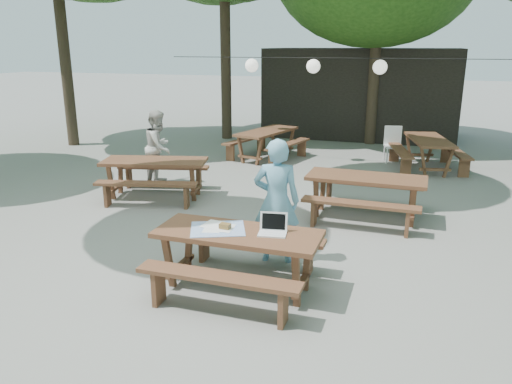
{
  "coord_description": "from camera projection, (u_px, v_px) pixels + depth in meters",
  "views": [
    {
      "loc": [
        2.4,
        -6.43,
        2.91
      ],
      "look_at": [
        0.44,
        -0.46,
        1.05
      ],
      "focal_mm": 35.0,
      "sensor_mm": 36.0,
      "label": 1
    }
  ],
  "objects": [
    {
      "name": "ground",
      "position": [
        238.0,
        249.0,
        7.4
      ],
      "size": [
        80.0,
        80.0,
        0.0
      ],
      "primitive_type": "plane",
      "color": "slate",
      "rests_on": "ground"
    },
    {
      "name": "paper_lanterns",
      "position": [
        314.0,
        66.0,
        12.24
      ],
      "size": [
        9.0,
        0.34,
        0.38
      ],
      "color": "black",
      "rests_on": "ground"
    },
    {
      "name": "picnic_table_far_w",
      "position": [
        267.0,
        144.0,
        13.17
      ],
      "size": [
        2.01,
        2.24,
        0.75
      ],
      "rotation": [
        0.0,
        0.0,
        1.31
      ],
      "color": "#54301D",
      "rests_on": "ground"
    },
    {
      "name": "picnic_table_far_e",
      "position": [
        428.0,
        153.0,
        12.05
      ],
      "size": [
        1.97,
        2.21,
        0.75
      ],
      "rotation": [
        0.0,
        0.0,
        1.8
      ],
      "color": "#54301D",
      "rests_on": "ground"
    },
    {
      "name": "plastic_chair",
      "position": [
        393.0,
        152.0,
        12.85
      ],
      "size": [
        0.54,
        0.54,
        0.9
      ],
      "rotation": [
        0.0,
        0.0,
        0.26
      ],
      "color": "silver",
      "rests_on": "ground"
    },
    {
      "name": "second_person",
      "position": [
        159.0,
        147.0,
        10.73
      ],
      "size": [
        0.66,
        0.81,
        1.59
      ],
      "primitive_type": "imported",
      "rotation": [
        0.0,
        0.0,
        1.64
      ],
      "color": "beige",
      "rests_on": "ground"
    },
    {
      "name": "tabletop_clutter",
      "position": [
        219.0,
        228.0,
        6.08
      ],
      "size": [
        0.81,
        0.76,
        0.08
      ],
      "color": "#3A70C9",
      "rests_on": "main_picnic_table"
    },
    {
      "name": "main_picnic_table",
      "position": [
        238.0,
        259.0,
        6.1
      ],
      "size": [
        2.0,
        1.58,
        0.75
      ],
      "color": "#54301D",
      "rests_on": "ground"
    },
    {
      "name": "pavilion",
      "position": [
        362.0,
        92.0,
        16.42
      ],
      "size": [
        6.0,
        3.0,
        2.8
      ],
      "primitive_type": "cube",
      "color": "black",
      "rests_on": "ground"
    },
    {
      "name": "picnic_table_ne",
      "position": [
        365.0,
        197.0,
        8.62
      ],
      "size": [
        2.01,
        1.61,
        0.75
      ],
      "rotation": [
        0.0,
        0.0,
        -0.02
      ],
      "color": "#54301D",
      "rests_on": "ground"
    },
    {
      "name": "picnic_table_nw",
      "position": [
        155.0,
        178.0,
        9.82
      ],
      "size": [
        2.23,
        2.0,
        0.75
      ],
      "rotation": [
        0.0,
        0.0,
        0.25
      ],
      "color": "#54301D",
      "rests_on": "ground"
    },
    {
      "name": "laptop",
      "position": [
        273.0,
        228.0,
        5.94
      ],
      "size": [
        0.37,
        0.31,
        0.24
      ],
      "rotation": [
        0.0,
        0.0,
        0.16
      ],
      "color": "white",
      "rests_on": "main_picnic_table"
    },
    {
      "name": "woman",
      "position": [
        277.0,
        201.0,
        6.78
      ],
      "size": [
        0.69,
        0.52,
        1.73
      ],
      "primitive_type": "imported",
      "rotation": [
        0.0,
        0.0,
        3.32
      ],
      "color": "#6FADCB",
      "rests_on": "ground"
    }
  ]
}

